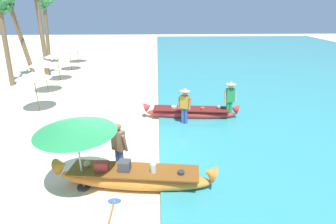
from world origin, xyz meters
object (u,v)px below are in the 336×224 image
(boat_red_midground, at_px, (191,113))
(patio_umbrella_large, at_px, (75,126))
(boat_orange_foreground, at_px, (134,177))
(palm_tree_leaning_seaward, at_px, (11,9))
(paddle, at_px, (111,213))
(person_tourist_customer, at_px, (119,147))
(person_vendor_assistant, at_px, (230,98))
(palm_tree_mid_cluster, at_px, (45,8))
(palm_tree_far_behind, at_px, (37,2))
(person_vendor_hatted, at_px, (185,104))

(boat_red_midground, distance_m, patio_umbrella_large, 6.29)
(boat_orange_foreground, xyz_separation_m, palm_tree_leaning_seaward, (-8.56, 12.32, 4.25))
(palm_tree_leaning_seaward, xyz_separation_m, paddle, (8.07, -13.38, -4.54))
(person_tourist_customer, distance_m, palm_tree_leaning_seaward, 14.70)
(boat_orange_foreground, bearing_deg, boat_red_midground, 65.85)
(person_vendor_assistant, relative_size, palm_tree_mid_cluster, 0.32)
(boat_orange_foreground, xyz_separation_m, palm_tree_mid_cluster, (-8.16, 16.93, 4.25))
(person_tourist_customer, height_order, patio_umbrella_large, patio_umbrella_large)
(boat_red_midground, relative_size, palm_tree_mid_cluster, 0.78)
(boat_red_midground, bearing_deg, person_tourist_customer, -121.63)
(boat_red_midground, distance_m, palm_tree_leaning_seaward, 13.76)
(boat_orange_foreground, xyz_separation_m, paddle, (-0.49, -1.06, -0.29))
(palm_tree_mid_cluster, height_order, palm_tree_far_behind, palm_tree_far_behind)
(person_tourist_customer, bearing_deg, boat_orange_foreground, -52.12)
(person_vendor_hatted, distance_m, paddle, 5.75)
(paddle, bearing_deg, palm_tree_mid_cluster, 113.10)
(palm_tree_far_behind, bearing_deg, boat_red_midground, -40.19)
(paddle, bearing_deg, palm_tree_far_behind, 115.32)
(palm_tree_mid_cluster, bearing_deg, person_vendor_assistant, -45.59)
(person_vendor_hatted, bearing_deg, boat_orange_foreground, -113.88)
(boat_red_midground, distance_m, palm_tree_mid_cluster, 16.46)
(boat_red_midground, relative_size, palm_tree_leaning_seaward, 0.77)
(palm_tree_leaning_seaward, height_order, palm_tree_far_behind, palm_tree_far_behind)
(boat_orange_foreground, relative_size, boat_red_midground, 1.07)
(person_vendor_assistant, xyz_separation_m, paddle, (-4.35, -5.71, -1.00))
(boat_red_midground, xyz_separation_m, paddle, (-2.68, -5.94, -0.24))
(boat_red_midground, height_order, person_vendor_hatted, person_vendor_hatted)
(person_vendor_hatted, bearing_deg, paddle, -114.07)
(person_tourist_customer, bearing_deg, paddle, -91.19)
(boat_red_midground, bearing_deg, palm_tree_mid_cluster, 130.66)
(palm_tree_leaning_seaward, distance_m, palm_tree_mid_cluster, 4.63)
(patio_umbrella_large, bearing_deg, person_vendor_hatted, 51.70)
(person_vendor_assistant, height_order, paddle, person_vendor_assistant)
(boat_orange_foreground, height_order, palm_tree_mid_cluster, palm_tree_mid_cluster)
(boat_orange_foreground, relative_size, person_tourist_customer, 2.68)
(person_vendor_hatted, relative_size, patio_umbrella_large, 0.78)
(boat_orange_foreground, distance_m, person_vendor_assistant, 6.09)
(boat_red_midground, xyz_separation_m, palm_tree_mid_cluster, (-10.35, 12.05, 4.29))
(person_vendor_hatted, distance_m, palm_tree_leaning_seaward, 13.71)
(person_vendor_hatted, relative_size, person_tourist_customer, 0.96)
(patio_umbrella_large, bearing_deg, palm_tree_mid_cluster, 111.70)
(patio_umbrella_large, bearing_deg, person_tourist_customer, 31.00)
(boat_orange_foreground, height_order, palm_tree_leaning_seaward, palm_tree_leaning_seaward)
(person_tourist_customer, bearing_deg, person_vendor_assistant, 43.30)
(palm_tree_leaning_seaward, height_order, palm_tree_mid_cluster, palm_tree_leaning_seaward)
(person_vendor_assistant, distance_m, paddle, 7.25)
(boat_orange_foreground, bearing_deg, palm_tree_leaning_seaward, 124.79)
(palm_tree_leaning_seaward, bearing_deg, person_vendor_hatted, -38.31)
(person_vendor_assistant, bearing_deg, person_tourist_customer, -136.70)
(person_vendor_hatted, xyz_separation_m, palm_tree_far_behind, (-8.77, 8.47, 3.98))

